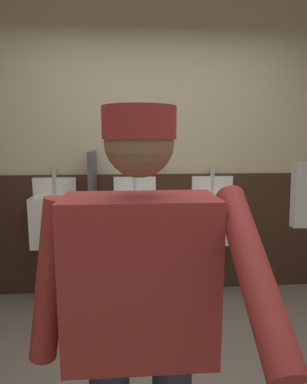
{
  "coord_description": "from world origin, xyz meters",
  "views": [
    {
      "loc": [
        -0.21,
        -1.54,
        1.52
      ],
      "look_at": [
        -0.09,
        0.11,
        1.25
      ],
      "focal_mm": 31.06,
      "sensor_mm": 36.0,
      "label": 1
    }
  ],
  "objects_px": {
    "soap_dispenser": "(156,155)",
    "urinal_right": "(214,217)",
    "urinal_middle": "(135,218)",
    "urinal_left": "(53,219)",
    "person": "(140,308)"
  },
  "relations": [
    {
      "from": "urinal_right",
      "to": "person",
      "type": "xyz_separation_m",
      "value": [
        -0.77,
        -1.98,
        0.18
      ]
    },
    {
      "from": "urinal_left",
      "to": "urinal_middle",
      "type": "relative_size",
      "value": 1.0
    },
    {
      "from": "urinal_middle",
      "to": "urinal_right",
      "type": "bearing_deg",
      "value": 0.0
    },
    {
      "from": "urinal_left",
      "to": "urinal_middle",
      "type": "xyz_separation_m",
      "value": [
        0.75,
        0.0,
        0.0
      ]
    },
    {
      "from": "person",
      "to": "soap_dispenser",
      "type": "height_order",
      "value": "person"
    },
    {
      "from": "soap_dispenser",
      "to": "urinal_middle",
      "type": "bearing_deg",
      "value": -149.68
    },
    {
      "from": "person",
      "to": "urinal_middle",
      "type": "bearing_deg",
      "value": 89.4
    },
    {
      "from": "urinal_middle",
      "to": "person",
      "type": "relative_size",
      "value": 0.77
    },
    {
      "from": "person",
      "to": "soap_dispenser",
      "type": "relative_size",
      "value": 8.98
    },
    {
      "from": "urinal_right",
      "to": "person",
      "type": "height_order",
      "value": "person"
    },
    {
      "from": "urinal_left",
      "to": "soap_dispenser",
      "type": "xyz_separation_m",
      "value": [
        0.95,
        0.12,
        0.57
      ]
    },
    {
      "from": "soap_dispenser",
      "to": "urinal_right",
      "type": "bearing_deg",
      "value": -12.35
    },
    {
      "from": "person",
      "to": "urinal_right",
      "type": "bearing_deg",
      "value": 68.73
    },
    {
      "from": "person",
      "to": "soap_dispenser",
      "type": "distance_m",
      "value": 2.15
    },
    {
      "from": "urinal_right",
      "to": "soap_dispenser",
      "type": "distance_m",
      "value": 0.8
    }
  ]
}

